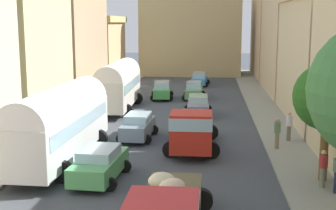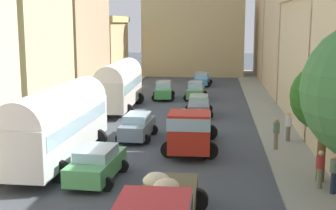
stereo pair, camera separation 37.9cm
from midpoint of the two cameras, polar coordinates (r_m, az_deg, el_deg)
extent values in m
plane|color=#3D424A|center=(36.16, 0.34, -1.23)|extent=(154.00, 154.00, 0.00)
cube|color=#A39D87|center=(37.47, -10.78, -0.90)|extent=(2.50, 70.00, 0.14)
cube|color=gray|center=(36.26, 11.83, -1.30)|extent=(2.50, 70.00, 0.14)
cube|color=#BEB585|center=(35.67, -18.62, 8.24)|extent=(5.56, 9.78, 12.54)
cube|color=tan|center=(46.60, -12.25, 7.31)|extent=(4.82, 12.26, 10.09)
cube|color=tan|center=(58.00, -9.02, 6.43)|extent=(5.46, 10.13, 7.14)
cube|color=tan|center=(57.90, -9.13, 10.32)|extent=(6.01, 10.13, 0.72)
cube|color=#C8B48E|center=(35.08, 18.72, 5.03)|extent=(5.35, 12.80, 8.65)
cube|color=#C4AD89|center=(48.61, 14.54, 7.73)|extent=(4.50, 13.56, 10.78)
cube|color=tan|center=(62.72, 12.37, 8.74)|extent=(4.22, 13.67, 11.85)
cube|color=tan|center=(64.75, 2.63, 8.21)|extent=(13.45, 7.16, 10.10)
cube|color=tan|center=(63.34, -1.76, 10.62)|extent=(2.41, 2.41, 15.49)
cube|color=tan|center=(62.88, 6.93, 10.56)|extent=(2.41, 2.41, 15.49)
cube|color=silver|center=(24.40, -13.45, -3.13)|extent=(2.63, 10.04, 2.22)
cylinder|color=silver|center=(24.18, -13.56, -0.57)|extent=(2.57, 9.84, 2.33)
cube|color=#99B7C6|center=(24.29, -13.50, -2.01)|extent=(2.65, 9.24, 0.71)
cylinder|color=black|center=(27.86, -13.37, -3.85)|extent=(1.00, 0.35, 1.00)
cylinder|color=black|center=(27.17, -8.87, -4.05)|extent=(1.00, 0.35, 1.00)
cylinder|color=black|center=(22.37, -18.82, -7.54)|extent=(1.00, 0.35, 1.00)
cylinder|color=black|center=(21.51, -13.32, -7.97)|extent=(1.00, 0.35, 1.00)
cube|color=silver|center=(38.21, -6.34, 1.85)|extent=(2.53, 9.51, 2.34)
cylinder|color=silver|center=(38.07, -6.37, 3.60)|extent=(2.48, 9.32, 2.26)
cube|color=#99B7C6|center=(38.14, -6.35, 2.62)|extent=(2.56, 8.76, 0.75)
cylinder|color=black|center=(41.44, -7.08, 0.84)|extent=(1.00, 0.35, 1.00)
cylinder|color=black|center=(41.08, -4.07, 0.81)|extent=(1.00, 0.35, 1.00)
cylinder|color=black|center=(35.78, -8.87, -0.66)|extent=(1.00, 0.35, 1.00)
cylinder|color=black|center=(35.36, -5.40, -0.71)|extent=(1.00, 0.35, 1.00)
cube|color=brown|center=(17.04, -0.16, -11.74)|extent=(2.07, 4.94, 0.55)
ellipsoid|color=beige|center=(16.19, 0.90, -11.01)|extent=(0.93, 0.84, 0.46)
ellipsoid|color=beige|center=(15.82, -2.13, -11.44)|extent=(0.75, 0.58, 0.50)
ellipsoid|color=beige|center=(16.36, 0.11, -10.71)|extent=(0.99, 0.90, 0.50)
ellipsoid|color=beige|center=(15.53, -0.21, -10.06)|extent=(1.23, 1.22, 0.59)
ellipsoid|color=beige|center=(16.85, -1.31, -9.02)|extent=(1.13, 1.01, 0.45)
ellipsoid|color=beige|center=(16.63, -1.82, -9.24)|extent=(0.80, 0.65, 0.46)
cylinder|color=black|center=(17.94, 3.45, -11.56)|extent=(0.90, 0.32, 0.90)
cylinder|color=black|center=(18.11, -3.18, -11.34)|extent=(0.90, 0.32, 0.90)
cube|color=red|center=(24.21, 2.40, -3.31)|extent=(2.16, 2.05, 2.04)
cube|color=#99B7C6|center=(24.08, 2.41, -1.98)|extent=(2.21, 2.13, 0.65)
cube|color=brown|center=(27.76, 2.70, -3.16)|extent=(2.19, 4.94, 0.55)
ellipsoid|color=beige|center=(28.36, 2.94, -1.71)|extent=(1.03, 0.88, 0.58)
ellipsoid|color=beige|center=(27.70, 3.41, -2.05)|extent=(0.66, 0.85, 0.53)
ellipsoid|color=beige|center=(26.68, 3.05, -2.60)|extent=(1.04, 1.01, 0.45)
ellipsoid|color=beige|center=(27.98, 2.19, -1.32)|extent=(1.04, 0.95, 0.46)
ellipsoid|color=silver|center=(28.98, 3.49, -0.95)|extent=(1.02, 1.06, 0.45)
ellipsoid|color=beige|center=(27.80, 1.69, -1.05)|extent=(0.91, 0.82, 0.60)
cylinder|color=black|center=(24.64, 4.91, -5.55)|extent=(0.90, 0.32, 0.90)
cylinder|color=black|center=(24.72, -0.09, -5.46)|extent=(0.90, 0.32, 0.90)
cylinder|color=black|center=(28.67, 4.90, -3.32)|extent=(0.90, 0.31, 0.90)
cylinder|color=black|center=(28.75, 0.62, -3.25)|extent=(0.90, 0.31, 0.90)
cube|color=gray|center=(36.02, 3.40, -0.25)|extent=(1.73, 4.16, 0.75)
cube|color=#9BC0BB|center=(35.91, 3.41, 0.76)|extent=(1.48, 2.18, 0.54)
cylinder|color=black|center=(34.84, 4.70, -1.19)|extent=(0.60, 0.21, 0.60)
cylinder|color=black|center=(34.84, 2.07, -1.16)|extent=(0.60, 0.21, 0.60)
cylinder|color=black|center=(37.34, 4.63, -0.44)|extent=(0.60, 0.21, 0.60)
cylinder|color=black|center=(37.35, 2.17, -0.41)|extent=(0.60, 0.21, 0.60)
cube|color=#558D52|center=(43.83, 2.97, 1.62)|extent=(1.55, 4.28, 0.80)
cube|color=#99B6D3|center=(43.74, 2.98, 2.51)|extent=(1.35, 2.23, 0.56)
cylinder|color=black|center=(42.55, 3.90, 0.86)|extent=(0.60, 0.21, 0.60)
cylinder|color=black|center=(42.63, 1.86, 0.89)|extent=(0.60, 0.21, 0.60)
cylinder|color=black|center=(45.17, 4.01, 1.39)|extent=(0.60, 0.21, 0.60)
cylinder|color=black|center=(45.24, 2.09, 1.42)|extent=(0.60, 0.21, 0.60)
cube|color=#3E8DC4|center=(53.26, 3.69, 3.04)|extent=(1.85, 4.18, 0.68)
cube|color=#98BAD2|center=(53.19, 3.70, 3.70)|extent=(1.53, 2.21, 0.56)
cylinder|color=black|center=(51.98, 4.42, 2.51)|extent=(0.60, 0.21, 0.60)
cylinder|color=black|center=(52.13, 2.69, 2.55)|extent=(0.60, 0.21, 0.60)
cylinder|color=black|center=(54.49, 4.65, 2.85)|extent=(0.60, 0.21, 0.60)
cylinder|color=black|center=(54.63, 2.99, 2.89)|extent=(0.60, 0.21, 0.60)
cube|color=#4D9D59|center=(21.43, -8.90, -7.41)|extent=(1.97, 4.22, 0.80)
cube|color=#96B6C4|center=(21.25, -8.95, -5.80)|extent=(1.64, 2.24, 0.45)
cylinder|color=black|center=(22.96, -9.93, -7.22)|extent=(0.60, 0.21, 0.60)
cylinder|color=black|center=(22.47, -5.78, -7.50)|extent=(0.60, 0.21, 0.60)
cylinder|color=black|center=(20.68, -12.25, -9.24)|extent=(0.60, 0.21, 0.60)
cylinder|color=black|center=(20.14, -7.67, -9.63)|extent=(0.60, 0.21, 0.60)
cube|color=slate|center=(28.68, -4.06, -2.83)|extent=(1.73, 4.12, 0.83)
cube|color=#95B1C0|center=(28.54, -4.08, -1.55)|extent=(1.45, 2.17, 0.48)
cylinder|color=black|center=(30.12, -4.98, -2.97)|extent=(0.60, 0.21, 0.60)
cylinder|color=black|center=(29.82, -2.11, -3.07)|extent=(0.60, 0.21, 0.60)
cylinder|color=black|center=(27.75, -6.15, -4.11)|extent=(0.60, 0.21, 0.60)
cylinder|color=black|center=(27.42, -3.04, -4.24)|extent=(0.60, 0.21, 0.60)
cube|color=#459A49|center=(43.79, -0.99, 1.64)|extent=(1.85, 4.32, 0.82)
cube|color=#A0B9CD|center=(43.69, -0.99, 2.54)|extent=(1.51, 2.29, 0.58)
cylinder|color=black|center=(45.17, -1.90, 1.40)|extent=(0.60, 0.21, 0.60)
cylinder|color=black|center=(45.12, 0.03, 1.40)|extent=(0.60, 0.21, 0.60)
cylinder|color=black|center=(42.59, -2.07, 0.88)|extent=(0.60, 0.21, 0.60)
cylinder|color=black|center=(42.54, -0.02, 0.88)|extent=(0.60, 0.21, 0.60)
cylinder|color=#7B7053|center=(26.76, 12.75, -5.35)|extent=(0.20, 0.20, 0.14)
cylinder|color=#7B7053|center=(26.63, 12.79, -4.27)|extent=(0.29, 0.29, 0.90)
cylinder|color=#577452|center=(26.46, 12.86, -2.67)|extent=(0.45, 0.45, 0.61)
sphere|color=tan|center=(26.37, 12.89, -1.77)|extent=(0.24, 0.24, 0.24)
cylinder|color=#686154|center=(28.65, 14.15, -4.39)|extent=(0.21, 0.21, 0.14)
cylinder|color=#686154|center=(28.53, 14.19, -3.38)|extent=(0.32, 0.32, 0.90)
cylinder|color=silver|center=(28.37, 14.25, -1.88)|extent=(0.49, 0.49, 0.62)
sphere|color=tan|center=(28.29, 14.29, -1.03)|extent=(0.24, 0.24, 0.24)
cylinder|color=#6C7358|center=(21.13, 17.82, -9.75)|extent=(0.20, 0.20, 0.14)
cylinder|color=#6C7358|center=(20.97, 17.90, -8.43)|extent=(0.31, 0.31, 0.88)
cylinder|color=maroon|center=(20.76, 18.00, -6.58)|extent=(0.48, 0.48, 0.53)
sphere|color=tan|center=(20.66, 18.06, -5.57)|extent=(0.23, 0.23, 0.23)
cylinder|color=#1A263E|center=(20.66, 19.36, -10.29)|extent=(0.20, 0.20, 0.14)
cylinder|color=brown|center=(21.66, 18.06, -5.59)|extent=(0.36, 0.36, 2.80)
sphere|color=#24591B|center=(21.15, 18.43, 0.96)|extent=(2.95, 2.95, 2.95)
camera|label=1|loc=(0.19, -90.34, -0.06)|focal=49.79mm
camera|label=2|loc=(0.19, 89.66, 0.06)|focal=49.79mm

